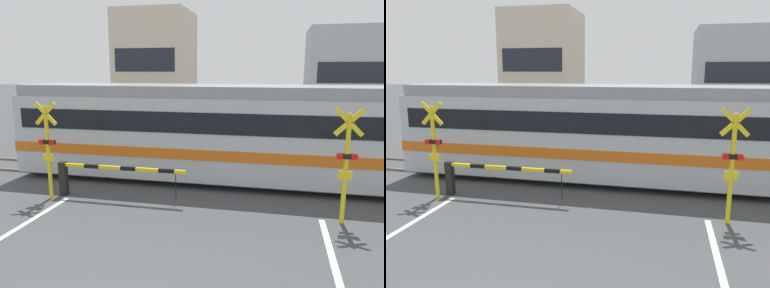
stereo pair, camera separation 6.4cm
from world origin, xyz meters
TOP-DOWN VIEW (x-y plane):
  - rail_track_near at (0.00, 8.24)m, footprint 50.00×0.10m
  - rail_track_far at (0.00, 9.68)m, footprint 50.00×0.10m
  - commuter_train at (1.64, 8.96)m, footprint 15.96×2.86m
  - crossing_barrier_near at (-2.75, 6.29)m, footprint 3.86×0.20m
  - crossing_barrier_far at (2.75, 11.61)m, footprint 3.86×0.20m
  - crossing_signal_left at (-3.98, 5.93)m, footprint 0.68×0.15m
  - crossing_signal_right at (3.98, 5.93)m, footprint 0.68×0.15m
  - pedestrian at (1.25, 13.68)m, footprint 0.38×0.22m
  - building_left_of_street at (-6.69, 24.02)m, footprint 5.12×5.22m
  - building_right_of_street at (7.16, 24.02)m, footprint 6.07×5.22m

SIDE VIEW (x-z plane):
  - rail_track_near at x=0.00m, z-range 0.00..0.08m
  - rail_track_far at x=0.00m, z-range 0.00..0.08m
  - crossing_barrier_near at x=-2.75m, z-range 0.22..1.24m
  - crossing_barrier_far at x=2.75m, z-range 0.22..1.24m
  - pedestrian at x=1.25m, z-range 0.12..1.79m
  - crossing_signal_left at x=-3.98m, z-range 0.14..2.96m
  - crossing_signal_right at x=3.98m, z-range 0.14..2.96m
  - commuter_train at x=1.64m, z-range 0.11..3.29m
  - building_right_of_street at x=7.16m, z-range 0.00..6.37m
  - building_left_of_street at x=-6.69m, z-range 0.00..7.87m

